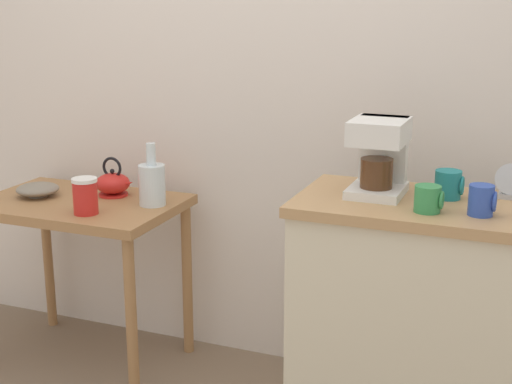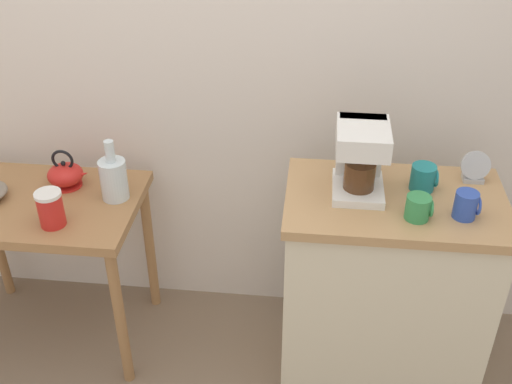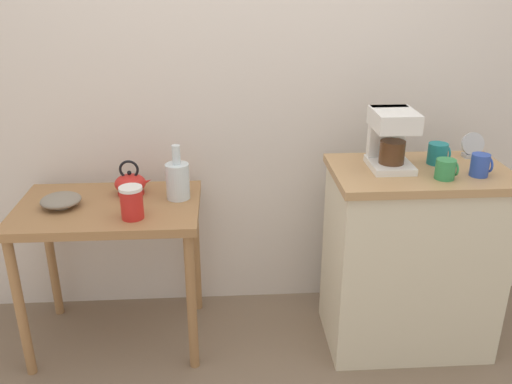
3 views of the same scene
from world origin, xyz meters
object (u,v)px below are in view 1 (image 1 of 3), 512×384
at_px(mug_tall_green, 428,199).
at_px(teakettle, 113,183).
at_px(canister_enamel, 85,196).
at_px(coffee_maker, 380,153).
at_px(table_clock, 511,183).
at_px(bowl_stoneware, 38,189).
at_px(mug_blue, 482,200).
at_px(glass_carafe_vase, 152,183).
at_px(mug_dark_teal, 449,185).

bearing_deg(mug_tall_green, teakettle, 166.62).
bearing_deg(canister_enamel, mug_tall_green, -2.39).
xyz_separation_m(coffee_maker, table_clock, (0.42, 0.10, -0.09)).
distance_m(bowl_stoneware, table_clock, 1.90).
bearing_deg(bowl_stoneware, mug_blue, -5.30).
bearing_deg(glass_carafe_vase, mug_tall_green, -12.92).
distance_m(bowl_stoneware, mug_blue, 1.83).
height_order(bowl_stoneware, canister_enamel, canister_enamel).
relative_size(mug_dark_teal, table_clock, 0.80).
height_order(mug_tall_green, table_clock, table_clock).
bearing_deg(mug_blue, bowl_stoneware, 174.70).
distance_m(glass_carafe_vase, mug_tall_green, 1.18).
relative_size(glass_carafe_vase, mug_tall_green, 2.85).
bearing_deg(mug_dark_teal, coffee_maker, -174.06).
distance_m(mug_dark_teal, mug_blue, 0.20).
bearing_deg(coffee_maker, table_clock, 13.51).
bearing_deg(mug_tall_green, mug_blue, 8.67).
height_order(mug_blue, table_clock, table_clock).
bearing_deg(coffee_maker, canister_enamel, -174.54).
xyz_separation_m(coffee_maker, mug_tall_green, (0.19, -0.16, -0.10)).
distance_m(coffee_maker, table_clock, 0.45).
xyz_separation_m(teakettle, table_clock, (1.60, -0.06, 0.17)).
bearing_deg(table_clock, glass_carafe_vase, -179.88).
distance_m(mug_dark_teal, mug_tall_green, 0.19).
bearing_deg(glass_carafe_vase, coffee_maker, -5.98).
bearing_deg(mug_dark_teal, bowl_stoneware, 179.80).
relative_size(mug_dark_teal, mug_blue, 0.99).
height_order(canister_enamel, coffee_maker, coffee_maker).
xyz_separation_m(canister_enamel, mug_tall_green, (1.32, -0.06, 0.14)).
distance_m(glass_carafe_vase, canister_enamel, 0.27).
bearing_deg(table_clock, teakettle, 177.83).
relative_size(mug_blue, table_clock, 0.81).
xyz_separation_m(bowl_stoneware, mug_dark_teal, (1.69, -0.01, 0.19)).
xyz_separation_m(bowl_stoneware, mug_tall_green, (1.66, -0.19, 0.18)).
height_order(teakettle, canister_enamel, teakettle).
distance_m(coffee_maker, mug_dark_teal, 0.25).
xyz_separation_m(bowl_stoneware, teakettle, (0.29, 0.13, 0.02)).
bearing_deg(coffee_maker, mug_dark_teal, 5.94).
relative_size(teakettle, canister_enamel, 1.24).
relative_size(glass_carafe_vase, canister_enamel, 1.79).
xyz_separation_m(teakettle, mug_blue, (1.53, -0.30, 0.16)).
xyz_separation_m(glass_carafe_vase, mug_blue, (1.30, -0.24, 0.13)).
relative_size(mug_tall_green, table_clock, 0.76).
height_order(mug_dark_teal, mug_blue, mug_blue).
distance_m(bowl_stoneware, mug_dark_teal, 1.70).
relative_size(bowl_stoneware, mug_tall_green, 1.98).
height_order(bowl_stoneware, coffee_maker, coffee_maker).
xyz_separation_m(mug_blue, table_clock, (0.07, 0.24, 0.00)).
bearing_deg(table_clock, canister_enamel, -172.30).
xyz_separation_m(canister_enamel, mug_dark_teal, (1.36, 0.13, 0.14)).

